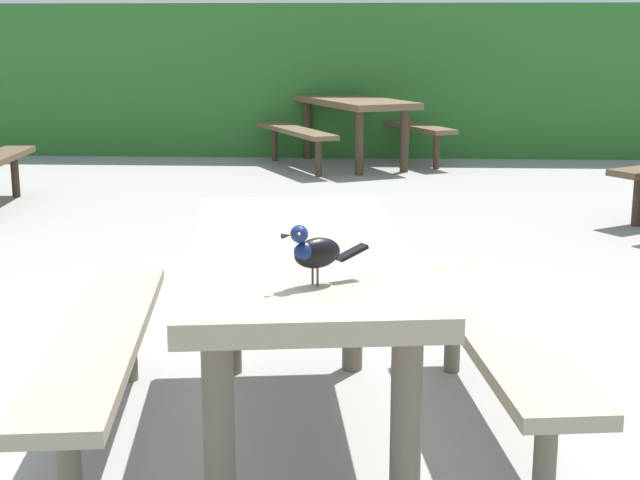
% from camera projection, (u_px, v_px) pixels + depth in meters
% --- Properties ---
extents(ground_plane, '(60.00, 60.00, 0.00)m').
position_uv_depth(ground_plane, '(280.00, 406.00, 3.65)').
color(ground_plane, gray).
extents(hedge_wall, '(28.00, 2.03, 1.79)m').
position_uv_depth(hedge_wall, '(343.00, 78.00, 11.66)').
color(hedge_wall, '#2D6B28').
rests_on(hedge_wall, ground).
extents(picnic_table_foreground, '(1.88, 1.91, 0.74)m').
position_uv_depth(picnic_table_foreground, '(300.00, 294.00, 3.24)').
color(picnic_table_foreground, gray).
rests_on(picnic_table_foreground, ground).
extents(bird_grackle, '(0.25, 0.18, 0.18)m').
position_uv_depth(bird_grackle, '(314.00, 251.00, 2.64)').
color(bird_grackle, black).
rests_on(bird_grackle, picnic_table_foreground).
extents(picnic_table_far_centre, '(2.27, 2.28, 0.74)m').
position_uv_depth(picnic_table_far_centre, '(353.00, 115.00, 10.18)').
color(picnic_table_far_centre, brown).
rests_on(picnic_table_far_centre, ground).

